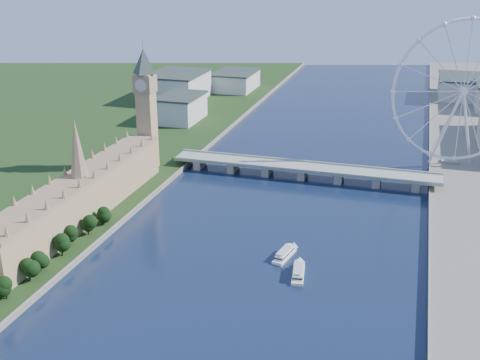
% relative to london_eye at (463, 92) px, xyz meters
% --- Properties ---
extents(tree_row, '(9.02, 201.02, 22.13)m').
position_rel_london_eye_xyz_m(tree_row, '(-232.98, -289.08, -57.96)').
color(tree_row, black).
rests_on(tree_row, ground).
extents(parliament_range, '(24.00, 200.00, 70.00)m').
position_rel_london_eye_xyz_m(parliament_range, '(-247.98, -185.08, -49.04)').
color(parliament_range, tan).
rests_on(parliament_range, ground).
extents(big_ben, '(20.02, 20.02, 110.00)m').
position_rel_london_eye_xyz_m(big_ben, '(-247.98, -77.08, -0.95)').
color(big_ben, tan).
rests_on(big_ben, ground).
extents(westminster_bridge, '(220.00, 22.00, 9.50)m').
position_rel_london_eye_xyz_m(westminster_bridge, '(-119.98, -55.08, -60.89)').
color(westminster_bridge, gray).
rests_on(westminster_bridge, ground).
extents(london_eye, '(113.60, 39.12, 124.30)m').
position_rel_london_eye_xyz_m(london_eye, '(0.00, 0.00, 0.00)').
color(london_eye, silver).
rests_on(london_eye, ground).
extents(city_skyline, '(505.00, 280.00, 32.00)m').
position_rel_london_eye_xyz_m(city_skyline, '(-80.75, 205.00, -50.56)').
color(city_skyline, beige).
rests_on(city_skyline, ground).
extents(tour_boat_near, '(11.70, 27.08, 5.77)m').
position_rel_london_eye_xyz_m(tour_boat_near, '(-103.84, -196.69, -67.52)').
color(tour_boat_near, white).
rests_on(tour_boat_near, ground).
extents(tour_boat_far, '(10.81, 28.15, 6.04)m').
position_rel_london_eye_xyz_m(tour_boat_far, '(-91.42, -216.34, -67.52)').
color(tour_boat_far, white).
rests_on(tour_boat_far, ground).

